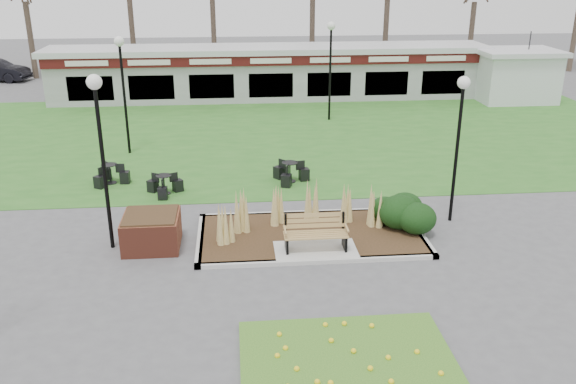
{
  "coord_description": "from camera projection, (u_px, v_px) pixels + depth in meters",
  "views": [
    {
      "loc": [
        -2.07,
        -14.4,
        7.37
      ],
      "look_at": [
        -0.57,
        2.0,
        1.09
      ],
      "focal_mm": 38.0,
      "sensor_mm": 36.0,
      "label": 1
    }
  ],
  "objects": [
    {
      "name": "patio_umbrella",
      "position": [
        526.0,
        70.0,
        33.54
      ],
      "size": [
        2.57,
        2.6,
        2.68
      ],
      "color": "black",
      "rests_on": "ground"
    },
    {
      "name": "bistro_set_c",
      "position": [
        290.0,
        175.0,
        21.51
      ],
      "size": [
        1.28,
        1.33,
        0.72
      ],
      "color": "black",
      "rests_on": "ground"
    },
    {
      "name": "park_bench",
      "position": [
        315.0,
        232.0,
        16.23
      ],
      "size": [
        1.7,
        0.66,
        0.93
      ],
      "color": "#AD8B4E",
      "rests_on": "ground"
    },
    {
      "name": "lamp_post_far_left",
      "position": [
        122.0,
        70.0,
        23.62
      ],
      "size": [
        0.39,
        0.39,
        4.66
      ],
      "color": "black",
      "rests_on": "ground"
    },
    {
      "name": "bistro_set_b",
      "position": [
        110.0,
        177.0,
        21.36
      ],
      "size": [
        1.16,
        1.31,
        0.7
      ],
      "color": "black",
      "rests_on": "ground"
    },
    {
      "name": "lamp_post_mid_left",
      "position": [
        99.0,
        125.0,
        15.48
      ],
      "size": [
        0.39,
        0.39,
        4.74
      ],
      "color": "black",
      "rests_on": "ground"
    },
    {
      "name": "lamp_post_near_right",
      "position": [
        460.0,
        118.0,
        17.31
      ],
      "size": [
        0.36,
        0.36,
        4.36
      ],
      "color": "black",
      "rests_on": "ground"
    },
    {
      "name": "food_pavilion",
      "position": [
        269.0,
        72.0,
        34.25
      ],
      "size": [
        24.6,
        3.4,
        2.9
      ],
      "color": "#949396",
      "rests_on": "ground"
    },
    {
      "name": "planting_bed",
      "position": [
        354.0,
        221.0,
        17.44
      ],
      "size": [
        6.75,
        3.4,
        1.27
      ],
      "color": "#302613",
      "rests_on": "ground"
    },
    {
      "name": "flower_bed",
      "position": [
        348.0,
        359.0,
        11.9
      ],
      "size": [
        4.2,
        3.0,
        0.16
      ],
      "color": "#2F641C",
      "rests_on": "ground"
    },
    {
      "name": "service_hut",
      "position": [
        515.0,
        75.0,
        33.58
      ],
      "size": [
        4.4,
        3.4,
        2.83
      ],
      "color": "silver",
      "rests_on": "ground"
    },
    {
      "name": "lamp_post_mid_right",
      "position": [
        331.0,
        49.0,
        28.79
      ],
      "size": [
        0.39,
        0.39,
        4.7
      ],
      "color": "black",
      "rests_on": "ground"
    },
    {
      "name": "ground",
      "position": [
        316.0,
        256.0,
        16.21
      ],
      "size": [
        100.0,
        100.0,
        0.0
      ],
      "primitive_type": "plane",
      "color": "#515154",
      "rests_on": "ground"
    },
    {
      "name": "bistro_set_a",
      "position": [
        164.0,
        188.0,
        20.39
      ],
      "size": [
        1.24,
        1.09,
        0.66
      ],
      "color": "black",
      "rests_on": "ground"
    },
    {
      "name": "brick_planter",
      "position": [
        152.0,
        231.0,
        16.59
      ],
      "size": [
        1.5,
        1.5,
        0.95
      ],
      "color": "brown",
      "rests_on": "ground"
    },
    {
      "name": "lawn",
      "position": [
        280.0,
        135.0,
        27.37
      ],
      "size": [
        34.0,
        16.0,
        0.02
      ],
      "primitive_type": "cube",
      "color": "#2A6720",
      "rests_on": "ground"
    }
  ]
}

